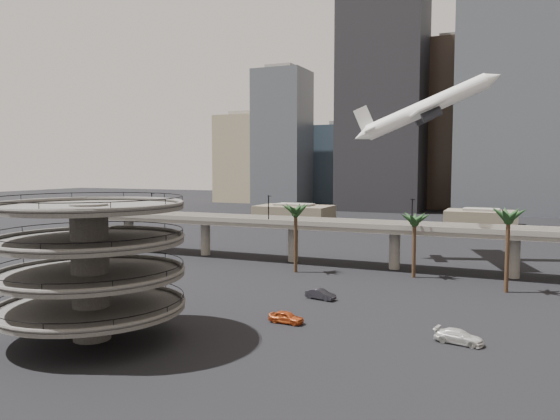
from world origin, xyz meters
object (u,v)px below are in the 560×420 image
at_px(parking_ramp, 90,258).
at_px(car_a, 286,317).
at_px(overpass, 342,230).
at_px(car_c, 459,337).
at_px(car_b, 320,294).
at_px(airborne_jet, 426,108).

bearing_deg(parking_ramp, car_a, 39.34).
xyz_separation_m(parking_ramp, car_a, (18.74, 15.36, -9.03)).
relative_size(overpass, car_c, 23.23).
bearing_deg(overpass, parking_ramp, -102.43).
bearing_deg(car_b, car_a, -167.30).
bearing_deg(airborne_jet, car_a, -115.04).
bearing_deg(overpass, car_c, -57.62).
height_order(parking_ramp, car_b, parking_ramp).
distance_m(overpass, car_b, 30.86).
relative_size(parking_ramp, car_a, 4.72).
height_order(car_a, car_b, car_a).
distance_m(car_b, car_c, 25.69).
xyz_separation_m(car_a, car_b, (-0.11, 14.01, -0.01)).
height_order(overpass, car_c, overpass).
bearing_deg(overpass, car_a, -82.51).
xyz_separation_m(overpass, car_c, (27.42, -43.23, -6.53)).
bearing_deg(overpass, car_b, -79.26).
height_order(airborne_jet, car_b, airborne_jet).
xyz_separation_m(overpass, car_b, (5.62, -29.63, -6.55)).
distance_m(overpass, airborne_jet, 32.88).
bearing_deg(car_c, overpass, 43.08).
bearing_deg(car_b, overpass, 22.97).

